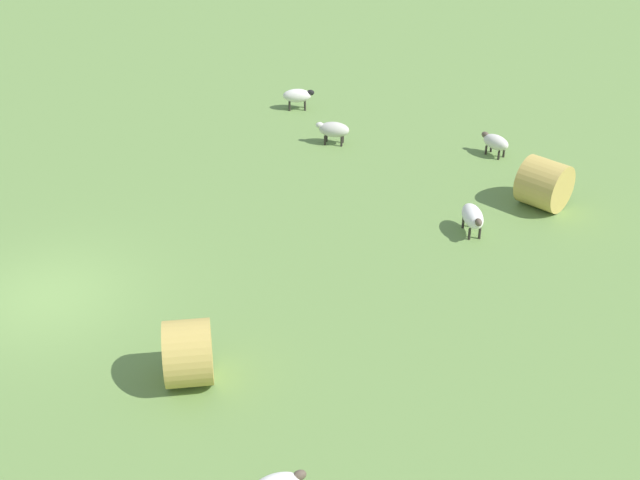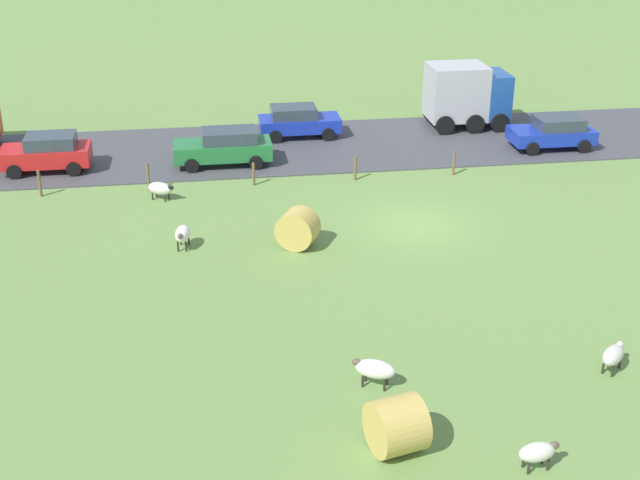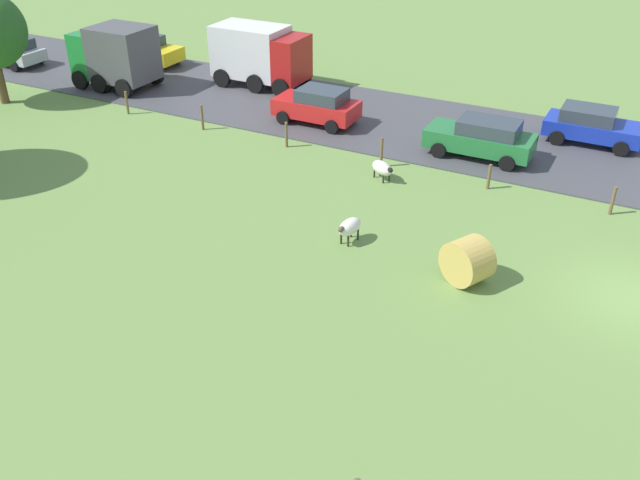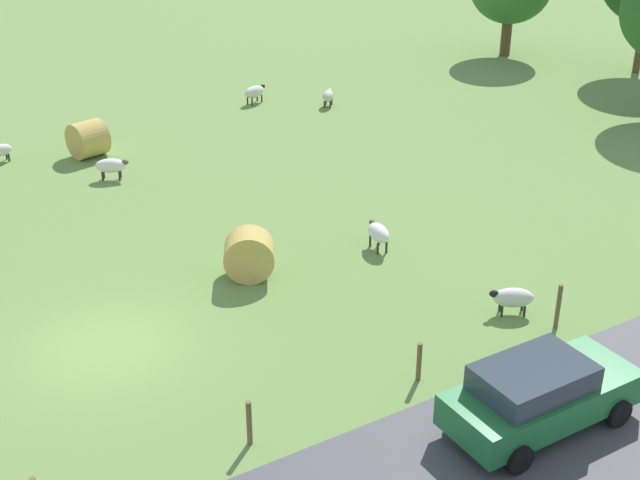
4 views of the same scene
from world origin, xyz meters
TOP-DOWN VIEW (x-y plane):
  - ground_plane at (0.00, 0.00)m, footprint 160.00×160.00m
  - sheep_4 at (4.08, 9.75)m, footprint 1.01×1.20m
  - sheep_6 at (-0.84, 8.84)m, footprint 1.17×0.70m
  - hay_bale_0 at (-1.33, 4.73)m, footprint 1.56×1.73m
  - fence_post_1 at (5.20, 1.38)m, footprint 0.12×0.12m
  - fence_post_2 at (5.20, 5.82)m, footprint 0.12×0.12m
  - fence_post_3 at (5.20, 10.26)m, footprint 0.12×0.12m
  - fence_post_4 at (5.20, 14.70)m, footprint 0.12×0.12m
  - fence_post_5 at (5.20, 19.14)m, footprint 0.12×0.12m
  - fence_post_6 at (5.20, 23.58)m, footprint 0.12×0.12m
  - truck_0 at (11.83, 20.09)m, footprint 2.67×4.98m
  - truck_2 at (8.15, 26.69)m, footprint 2.78×4.19m
  - car_1 at (12.08, 28.12)m, footprint 2.19×4.09m
  - car_2 at (8.27, 14.78)m, footprint 2.04×3.89m
  - car_3 at (11.59, 3.11)m, footprint 2.03×4.03m
  - car_4 at (7.93, 6.93)m, footprint 2.03×4.41m
  - car_5 at (8.38, 35.14)m, footprint 2.07×4.28m

SIDE VIEW (x-z plane):
  - ground_plane at x=0.00m, z-range 0.00..0.00m
  - sheep_4 at x=4.08m, z-range 0.11..0.86m
  - fence_post_2 at x=5.20m, z-range 0.00..1.00m
  - fence_post_1 at x=5.20m, z-range 0.00..1.08m
  - sheep_6 at x=-0.84m, z-range 0.15..0.98m
  - fence_post_6 at x=5.20m, z-range 0.00..1.13m
  - fence_post_4 at x=5.20m, z-range 0.00..1.14m
  - fence_post_5 at x=5.20m, z-range 0.00..1.18m
  - fence_post_3 at x=5.20m, z-range 0.00..1.25m
  - hay_bale_0 at x=-1.33m, z-range 0.00..1.43m
  - car_5 at x=8.38m, z-range 0.09..1.63m
  - car_3 at x=11.59m, z-range 0.09..1.64m
  - car_4 at x=7.93m, z-range 0.09..1.71m
  - car_1 at x=12.08m, z-range 0.09..1.72m
  - car_2 at x=8.27m, z-range 0.09..1.73m
  - truck_0 at x=11.83m, z-range 0.20..3.29m
  - truck_2 at x=8.15m, z-range 0.17..3.37m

